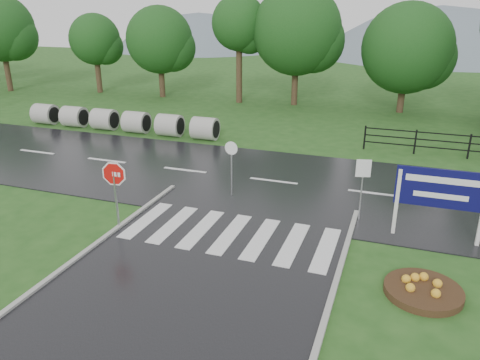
% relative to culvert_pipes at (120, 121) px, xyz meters
% --- Properties ---
extents(ground, '(120.00, 120.00, 0.00)m').
position_rel_culvert_pipes_xyz_m(ground, '(10.48, -15.00, -0.60)').
color(ground, '#234F1A').
rests_on(ground, ground).
extents(main_road, '(90.00, 8.00, 0.04)m').
position_rel_culvert_pipes_xyz_m(main_road, '(10.48, -5.00, -0.60)').
color(main_road, black).
rests_on(main_road, ground).
extents(crosswalk, '(6.50, 2.80, 0.02)m').
position_rel_culvert_pipes_xyz_m(crosswalk, '(10.48, -10.00, -0.54)').
color(crosswalk, silver).
rests_on(crosswalk, ground).
extents(fence_west, '(9.58, 0.08, 1.20)m').
position_rel_culvert_pipes_xyz_m(fence_west, '(18.23, 1.00, 0.12)').
color(fence_west, black).
rests_on(fence_west, ground).
extents(hills, '(102.00, 48.00, 48.00)m').
position_rel_culvert_pipes_xyz_m(hills, '(13.97, 50.00, -16.14)').
color(hills, slate).
rests_on(hills, ground).
extents(treeline, '(83.20, 5.20, 10.00)m').
position_rel_culvert_pipes_xyz_m(treeline, '(11.48, 9.00, -0.60)').
color(treeline, '#144014').
rests_on(treeline, ground).
extents(culvert_pipes, '(11.80, 1.20, 1.20)m').
position_rel_culvert_pipes_xyz_m(culvert_pipes, '(0.00, 0.00, 0.00)').
color(culvert_pipes, '#9E9B93').
rests_on(culvert_pipes, ground).
extents(stop_sign, '(1.06, 0.18, 2.39)m').
position_rel_culvert_pipes_xyz_m(stop_sign, '(6.88, -10.71, 1.08)').
color(stop_sign, '#939399').
rests_on(stop_sign, ground).
extents(estate_billboard, '(2.63, 0.11, 2.30)m').
position_rel_culvert_pipes_xyz_m(estate_billboard, '(16.49, -8.19, 0.98)').
color(estate_billboard, silver).
rests_on(estate_billboard, ground).
extents(flower_bed, '(1.91, 1.91, 0.38)m').
position_rel_culvert_pipes_xyz_m(flower_bed, '(16.15, -11.38, -0.46)').
color(flower_bed, '#332111').
rests_on(flower_bed, ground).
extents(reg_sign_small, '(0.47, 0.14, 2.17)m').
position_rel_culvert_pipes_xyz_m(reg_sign_small, '(14.16, -7.60, 0.94)').
color(reg_sign_small, '#939399').
rests_on(reg_sign_small, ground).
extents(reg_sign_round, '(0.50, 0.08, 2.15)m').
position_rel_culvert_pipes_xyz_m(reg_sign_round, '(9.39, -7.00, 0.77)').
color(reg_sign_round, '#939399').
rests_on(reg_sign_round, ground).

